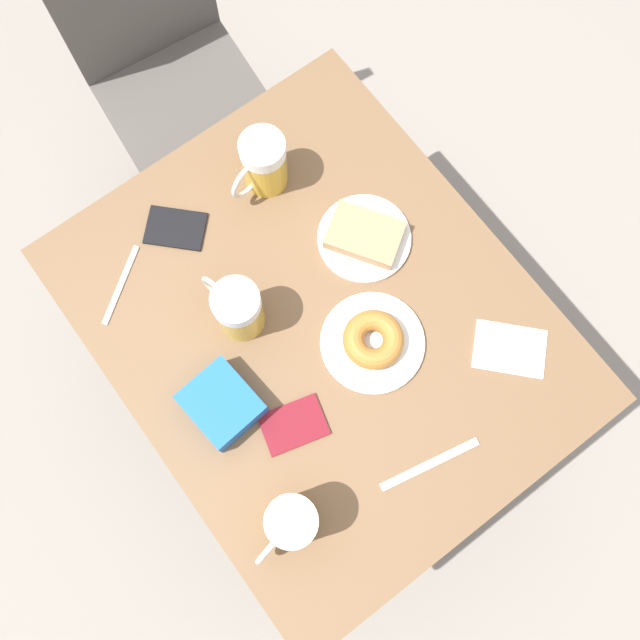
# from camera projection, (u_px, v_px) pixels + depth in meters

# --- Properties ---
(ground_plane) EXTENTS (8.00, 8.00, 0.00)m
(ground_plane) POSITION_uv_depth(u_px,v_px,m) (320.00, 383.00, 2.17)
(ground_plane) COLOR gray
(table) EXTENTS (0.84, 1.02, 0.72)m
(table) POSITION_uv_depth(u_px,v_px,m) (320.00, 330.00, 1.54)
(table) COLOR brown
(table) RESTS_ON ground_plane
(chair) EXTENTS (0.44, 0.44, 0.89)m
(chair) POSITION_uv_depth(u_px,v_px,m) (163.00, 58.00, 1.85)
(chair) COLOR #514C47
(chair) RESTS_ON ground_plane
(plate_with_cake) EXTENTS (0.20, 0.20, 0.04)m
(plate_with_cake) POSITION_uv_depth(u_px,v_px,m) (364.00, 236.00, 1.51)
(plate_with_cake) COLOR white
(plate_with_cake) RESTS_ON table
(plate_with_donut) EXTENTS (0.22, 0.22, 0.05)m
(plate_with_donut) POSITION_uv_depth(u_px,v_px,m) (373.00, 341.00, 1.45)
(plate_with_donut) COLOR white
(plate_with_donut) RESTS_ON table
(beer_mug_left) EXTENTS (0.15, 0.10, 0.15)m
(beer_mug_left) POSITION_uv_depth(u_px,v_px,m) (263.00, 163.00, 1.49)
(beer_mug_left) COLOR gold
(beer_mug_left) RESTS_ON table
(beer_mug_center) EXTENTS (0.10, 0.15, 0.15)m
(beer_mug_center) POSITION_uv_depth(u_px,v_px,m) (238.00, 309.00, 1.41)
(beer_mug_center) COLOR gold
(beer_mug_center) RESTS_ON table
(beer_mug_right) EXTENTS (0.15, 0.10, 0.15)m
(beer_mug_right) POSITION_uv_depth(u_px,v_px,m) (292.00, 522.00, 1.30)
(beer_mug_right) COLOR gold
(beer_mug_right) RESTS_ON table
(napkin_folded) EXTENTS (0.18, 0.18, 0.00)m
(napkin_folded) POSITION_uv_depth(u_px,v_px,m) (510.00, 349.00, 1.46)
(napkin_folded) COLOR white
(napkin_folded) RESTS_ON table
(fork) EXTENTS (0.16, 0.12, 0.00)m
(fork) POSITION_uv_depth(u_px,v_px,m) (121.00, 285.00, 1.50)
(fork) COLOR silver
(fork) RESTS_ON table
(knife) EXTENTS (0.21, 0.06, 0.00)m
(knife) POSITION_uv_depth(u_px,v_px,m) (430.00, 464.00, 1.40)
(knife) COLOR silver
(knife) RESTS_ON table
(passport_near_edge) EXTENTS (0.14, 0.12, 0.01)m
(passport_near_edge) POSITION_uv_depth(u_px,v_px,m) (294.00, 425.00, 1.42)
(passport_near_edge) COLOR maroon
(passport_near_edge) RESTS_ON table
(passport_far_edge) EXTENTS (0.15, 0.15, 0.01)m
(passport_far_edge) POSITION_uv_depth(u_px,v_px,m) (176.00, 228.00, 1.53)
(passport_far_edge) COLOR black
(passport_far_edge) RESTS_ON table
(blue_pouch) EXTENTS (0.14, 0.15, 0.06)m
(blue_pouch) POSITION_uv_depth(u_px,v_px,m) (222.00, 404.00, 1.41)
(blue_pouch) COLOR blue
(blue_pouch) RESTS_ON table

